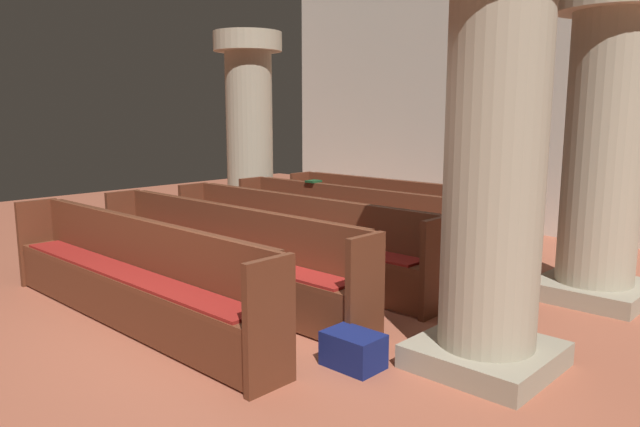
% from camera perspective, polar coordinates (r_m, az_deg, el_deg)
% --- Properties ---
extents(ground_plane, '(19.20, 19.20, 0.00)m').
position_cam_1_polar(ground_plane, '(5.36, -9.14, -11.28)').
color(ground_plane, '#AD5B42').
extents(back_wall, '(10.00, 0.16, 4.50)m').
position_cam_1_polar(back_wall, '(9.95, 19.92, 11.13)').
color(back_wall, beige).
rests_on(back_wall, ground).
extents(pew_row_0, '(3.89, 0.46, 0.94)m').
position_cam_1_polar(pew_row_0, '(8.43, 7.56, 0.03)').
color(pew_row_0, brown).
rests_on(pew_row_0, ground).
extents(pew_row_1, '(3.89, 0.46, 0.94)m').
position_cam_1_polar(pew_row_1, '(7.62, 3.01, -0.93)').
color(pew_row_1, brown).
rests_on(pew_row_1, ground).
extents(pew_row_2, '(3.89, 0.47, 0.94)m').
position_cam_1_polar(pew_row_2, '(6.88, -2.57, -2.10)').
color(pew_row_2, brown).
rests_on(pew_row_2, ground).
extents(pew_row_3, '(3.89, 0.46, 0.94)m').
position_cam_1_polar(pew_row_3, '(6.22, -9.44, -3.50)').
color(pew_row_3, brown).
rests_on(pew_row_3, ground).
extents(pew_row_4, '(3.89, 0.46, 0.94)m').
position_cam_1_polar(pew_row_4, '(5.67, -17.80, -5.14)').
color(pew_row_4, brown).
rests_on(pew_row_4, ground).
extents(pillar_aisle_side, '(1.10, 1.10, 3.16)m').
position_cam_1_polar(pillar_aisle_side, '(6.59, 25.55, 6.50)').
color(pillar_aisle_side, '#9F967E').
rests_on(pillar_aisle_side, ground).
extents(pillar_far_side, '(1.10, 1.10, 3.16)m').
position_cam_1_polar(pillar_far_side, '(9.93, -6.76, 8.16)').
color(pillar_far_side, '#9F967E').
rests_on(pillar_far_side, ground).
extents(pillar_aisle_rear, '(1.04, 1.04, 3.16)m').
position_cam_1_polar(pillar_aisle_rear, '(4.46, 16.39, 5.95)').
color(pillar_aisle_rear, '#9F967E').
rests_on(pillar_aisle_rear, ground).
extents(lectern, '(0.48, 0.45, 1.08)m').
position_cam_1_polar(lectern, '(9.22, 14.40, 0.34)').
color(lectern, '#411E13').
rests_on(lectern, ground).
extents(hymn_book, '(0.15, 0.19, 0.03)m').
position_cam_1_polar(hymn_book, '(8.25, -0.62, 3.09)').
color(hymn_book, '#194723').
rests_on(hymn_book, pew_row_1).
extents(kneeler_box_navy, '(0.44, 0.31, 0.27)m').
position_cam_1_polar(kneeler_box_navy, '(4.63, 3.19, -12.86)').
color(kneeler_box_navy, navy).
rests_on(kneeler_box_navy, ground).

